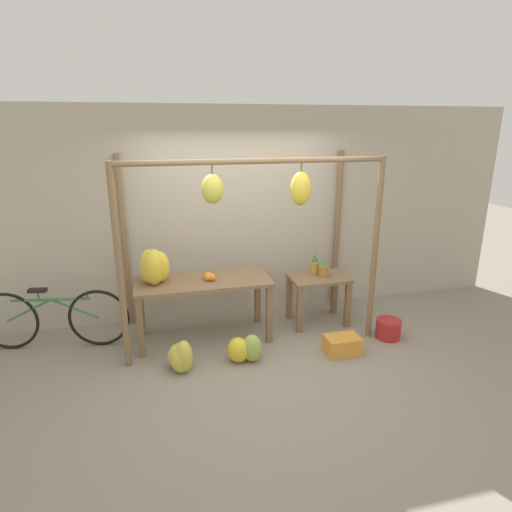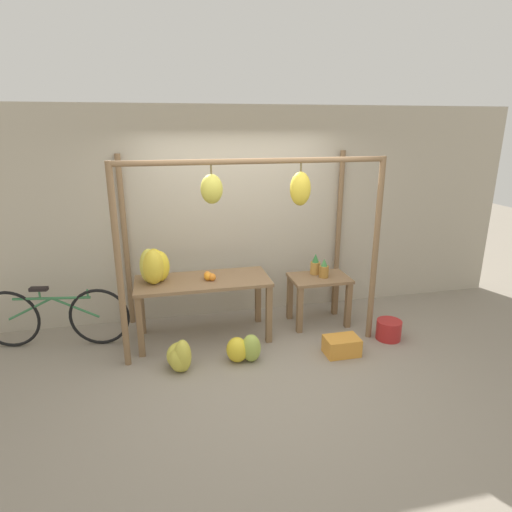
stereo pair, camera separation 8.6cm
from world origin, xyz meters
The scene contains 13 objects.
ground_plane centered at (0.00, 0.00, 0.00)m, with size 20.00×20.00×0.00m, color gray.
shop_wall_back centered at (0.00, 1.49, 1.40)m, with size 8.00×0.08×2.80m.
stall_awning centered at (0.02, 0.59, 1.54)m, with size 2.98×1.22×2.22m.
display_table_main centered at (-0.55, 0.76, 0.66)m, with size 1.61×0.68×0.77m.
display_table_side centered at (0.98, 0.83, 0.49)m, with size 0.76×0.52×0.65m.
banana_pile_on_table centered at (-1.11, 0.79, 0.97)m, with size 0.44×0.44×0.42m.
orange_pile centered at (-0.48, 0.74, 0.81)m, with size 0.14×0.19×0.09m.
pineapple_cluster centered at (0.99, 0.89, 0.77)m, with size 0.19×0.27×0.28m.
banana_pile_ground_left centered at (-0.89, 0.07, 0.16)m, with size 0.33×0.36×0.37m.
banana_pile_ground_right centered at (-0.19, 0.08, 0.15)m, with size 0.44×0.31×0.33m.
fruit_crate_white centered at (0.95, -0.01, 0.10)m, with size 0.39×0.27×0.21m.
blue_bucket centered at (1.67, 0.21, 0.12)m, with size 0.30×0.30×0.24m.
parked_bicycle centered at (-2.30, 0.95, 0.37)m, with size 1.74×0.32×0.75m.
Camera 1 is at (-1.09, -4.07, 2.56)m, focal length 30.00 mm.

